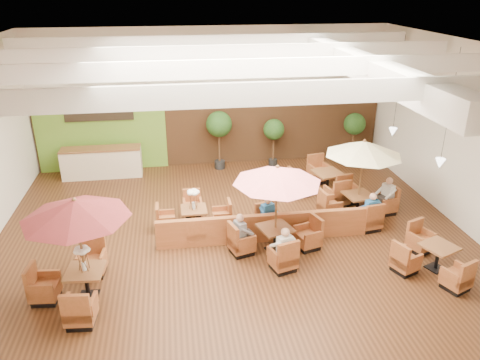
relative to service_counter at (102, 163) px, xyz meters
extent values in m
plane|color=#381E0F|center=(4.40, -5.10, -0.58)|extent=(14.00, 14.00, 0.00)
cube|color=silver|center=(4.40, 0.90, 2.17)|extent=(14.00, 0.04, 5.50)
cube|color=silver|center=(4.40, -11.10, 2.17)|extent=(14.00, 0.04, 5.50)
cube|color=silver|center=(11.40, -5.10, 2.17)|extent=(0.04, 12.00, 5.50)
cube|color=white|center=(4.40, -5.10, 4.92)|extent=(14.00, 12.00, 0.04)
cube|color=brown|center=(4.40, 0.84, 1.02)|extent=(13.90, 0.10, 3.20)
cube|color=#1E3819|center=(4.40, 0.83, 2.47)|extent=(13.90, 0.12, 0.35)
cube|color=olive|center=(0.00, 0.78, 1.02)|extent=(5.00, 0.08, 3.20)
cube|color=black|center=(0.00, 0.70, 1.82)|extent=(2.60, 0.08, 0.70)
cube|color=white|center=(7.90, -5.10, 4.37)|extent=(0.60, 11.00, 0.60)
cube|color=white|center=(4.40, -9.10, 4.57)|extent=(13.60, 0.12, 0.45)
cube|color=white|center=(4.40, -6.40, 4.57)|extent=(13.60, 0.12, 0.45)
cube|color=white|center=(4.40, -3.80, 4.57)|extent=(13.60, 0.12, 0.45)
cube|color=white|center=(4.40, -1.10, 4.57)|extent=(13.60, 0.12, 0.45)
cylinder|color=black|center=(10.20, -6.10, 3.32)|extent=(0.01, 0.01, 3.20)
cone|color=white|center=(10.20, -6.10, 1.72)|extent=(0.28, 0.28, 0.28)
cylinder|color=black|center=(10.20, -3.10, 3.32)|extent=(0.01, 0.01, 3.20)
cone|color=white|center=(10.20, -3.10, 1.72)|extent=(0.28, 0.28, 0.28)
sphere|color=#FFEAC6|center=(-1.60, 0.60, 2.47)|extent=(0.14, 0.14, 0.14)
sphere|color=#FFEAC6|center=(0.40, 0.60, 2.47)|extent=(0.14, 0.14, 0.14)
sphere|color=#FFEAC6|center=(2.40, 0.60, 2.47)|extent=(0.14, 0.14, 0.14)
sphere|color=#FFEAC6|center=(4.40, 0.60, 2.47)|extent=(0.14, 0.14, 0.14)
sphere|color=#FFEAC6|center=(6.40, 0.60, 2.47)|extent=(0.14, 0.14, 0.14)
sphere|color=#FFEAC6|center=(8.40, 0.60, 2.47)|extent=(0.14, 0.14, 0.14)
sphere|color=#FFEAC6|center=(10.40, 0.60, 2.47)|extent=(0.14, 0.14, 0.14)
cube|color=beige|center=(0.00, 0.00, -0.03)|extent=(3.00, 0.70, 1.10)
cube|color=brown|center=(0.00, 0.00, 0.57)|extent=(3.00, 0.75, 0.06)
cube|color=brown|center=(5.22, -5.74, -0.15)|extent=(6.21, 0.21, 0.86)
cube|color=brown|center=(0.52, -7.71, 0.16)|extent=(0.95, 0.95, 0.06)
cylinder|color=black|center=(0.52, -7.71, -0.20)|extent=(0.10, 0.10, 0.68)
cube|color=black|center=(0.52, -7.71, -0.56)|extent=(0.50, 0.50, 0.04)
cube|color=brown|center=(0.52, -8.68, -0.28)|extent=(0.69, 0.69, 0.33)
cube|color=brown|center=(0.54, -8.95, 0.03)|extent=(0.64, 0.16, 0.72)
cube|color=brown|center=(0.22, -8.65, -0.07)|extent=(0.13, 0.57, 0.29)
cube|color=brown|center=(0.82, -8.71, -0.07)|extent=(0.13, 0.57, 0.29)
cube|color=black|center=(0.52, -8.68, -0.51)|extent=(0.61, 0.61, 0.14)
cube|color=brown|center=(0.52, -6.73, -0.28)|extent=(0.69, 0.69, 0.33)
cube|color=brown|center=(0.49, -6.47, 0.03)|extent=(0.64, 0.16, 0.72)
cube|color=brown|center=(0.82, -6.76, -0.07)|extent=(0.13, 0.57, 0.29)
cube|color=brown|center=(0.22, -6.70, -0.07)|extent=(0.13, 0.57, 0.29)
cube|color=black|center=(0.52, -6.73, -0.51)|extent=(0.61, 0.61, 0.14)
cube|color=brown|center=(-0.46, -7.71, -0.28)|extent=(0.69, 0.69, 0.33)
cube|color=brown|center=(-0.19, -7.68, 0.03)|extent=(0.16, 0.64, 0.72)
cube|color=brown|center=(-0.43, -7.41, -0.07)|extent=(0.57, 0.13, 0.29)
cube|color=brown|center=(-0.48, -8.00, -0.07)|extent=(0.57, 0.13, 0.29)
cube|color=black|center=(-0.46, -7.71, -0.51)|extent=(0.61, 0.61, 0.14)
cylinder|color=brown|center=(0.52, -7.71, 0.70)|extent=(0.06, 0.06, 2.56)
cone|color=#5C1B1C|center=(0.52, -7.71, 1.80)|extent=(2.46, 2.46, 0.45)
sphere|color=brown|center=(0.52, -7.71, 2.03)|extent=(0.10, 0.10, 0.10)
cylinder|color=silver|center=(0.52, -7.71, 0.30)|extent=(0.10, 0.10, 0.22)
cube|color=brown|center=(5.44, -6.31, 0.14)|extent=(1.06, 1.06, 0.06)
cylinder|color=black|center=(5.44, -6.31, -0.21)|extent=(0.10, 0.10, 0.66)
cube|color=black|center=(5.44, -6.31, -0.56)|extent=(0.56, 0.56, 0.04)
cube|color=brown|center=(5.44, -7.27, -0.28)|extent=(0.78, 0.78, 0.32)
cube|color=brown|center=(5.37, -7.52, 0.02)|extent=(0.63, 0.27, 0.70)
cube|color=brown|center=(5.16, -7.35, -0.08)|extent=(0.23, 0.55, 0.28)
cube|color=brown|center=(5.72, -7.18, -0.08)|extent=(0.23, 0.55, 0.28)
cube|color=black|center=(5.44, -7.27, -0.51)|extent=(0.69, 0.69, 0.14)
cube|color=brown|center=(5.44, -5.36, -0.28)|extent=(0.78, 0.78, 0.32)
cube|color=brown|center=(5.52, -5.11, 0.02)|extent=(0.63, 0.27, 0.70)
cube|color=brown|center=(5.72, -5.27, -0.08)|extent=(0.23, 0.55, 0.28)
cube|color=brown|center=(5.16, -5.44, -0.08)|extent=(0.23, 0.55, 0.28)
cube|color=black|center=(5.44, -5.36, -0.51)|extent=(0.69, 0.69, 0.14)
cube|color=brown|center=(4.49, -6.31, -0.28)|extent=(0.78, 0.78, 0.32)
cube|color=brown|center=(4.74, -6.39, 0.02)|extent=(0.27, 0.63, 0.70)
cube|color=brown|center=(4.40, -6.03, -0.08)|extent=(0.55, 0.23, 0.28)
cube|color=brown|center=(4.57, -6.59, -0.08)|extent=(0.55, 0.23, 0.28)
cube|color=black|center=(4.49, -6.31, -0.51)|extent=(0.69, 0.69, 0.14)
cube|color=brown|center=(6.40, -6.31, -0.28)|extent=(0.78, 0.78, 0.32)
cube|color=brown|center=(6.15, -6.24, 0.02)|extent=(0.27, 0.63, 0.70)
cube|color=brown|center=(6.48, -6.59, -0.08)|extent=(0.55, 0.23, 0.28)
cube|color=brown|center=(6.31, -6.03, -0.08)|extent=(0.55, 0.23, 0.28)
cube|color=black|center=(6.40, -6.31, -0.51)|extent=(0.69, 0.69, 0.14)
cylinder|color=brown|center=(5.44, -6.31, 0.67)|extent=(0.06, 0.06, 2.51)
cone|color=#D76870|center=(5.44, -6.31, 1.75)|extent=(2.41, 2.41, 0.45)
sphere|color=brown|center=(5.44, -6.31, 1.98)|extent=(0.10, 0.10, 0.10)
cube|color=brown|center=(8.56, -4.58, 0.14)|extent=(0.98, 0.98, 0.06)
cylinder|color=black|center=(8.56, -4.58, -0.21)|extent=(0.10, 0.10, 0.66)
cube|color=black|center=(8.56, -4.58, -0.56)|extent=(0.52, 0.52, 0.04)
cube|color=brown|center=(8.56, -5.53, -0.28)|extent=(0.71, 0.71, 0.32)
cube|color=brown|center=(8.52, -5.79, 0.02)|extent=(0.63, 0.20, 0.70)
cube|color=brown|center=(8.28, -5.58, -0.08)|extent=(0.17, 0.55, 0.28)
cube|color=brown|center=(8.85, -5.49, -0.08)|extent=(0.17, 0.55, 0.28)
cube|color=black|center=(8.56, -5.53, -0.51)|extent=(0.63, 0.63, 0.14)
cube|color=brown|center=(8.56, -3.64, -0.28)|extent=(0.71, 0.71, 0.32)
cube|color=brown|center=(8.60, -3.38, 0.02)|extent=(0.63, 0.20, 0.70)
cube|color=brown|center=(8.85, -3.59, -0.08)|extent=(0.17, 0.55, 0.28)
cube|color=brown|center=(8.28, -3.68, -0.08)|extent=(0.17, 0.55, 0.28)
cube|color=black|center=(8.56, -3.64, -0.51)|extent=(0.63, 0.63, 0.14)
cube|color=brown|center=(7.61, -4.58, -0.28)|extent=(0.71, 0.71, 0.32)
cube|color=brown|center=(7.87, -4.63, 0.02)|extent=(0.20, 0.63, 0.70)
cube|color=brown|center=(7.57, -4.30, -0.08)|extent=(0.55, 0.17, 0.28)
cube|color=brown|center=(7.66, -4.87, -0.08)|extent=(0.55, 0.17, 0.28)
cube|color=black|center=(7.61, -4.58, -0.51)|extent=(0.63, 0.63, 0.14)
cube|color=brown|center=(9.51, -4.58, -0.28)|extent=(0.71, 0.71, 0.32)
cube|color=brown|center=(9.25, -4.54, 0.02)|extent=(0.20, 0.63, 0.70)
cube|color=brown|center=(9.56, -4.87, -0.08)|extent=(0.55, 0.17, 0.28)
cube|color=brown|center=(9.46, -4.30, -0.08)|extent=(0.55, 0.17, 0.28)
cube|color=black|center=(9.51, -4.58, -0.51)|extent=(0.63, 0.63, 0.14)
cylinder|color=brown|center=(8.56, -4.58, 0.66)|extent=(0.06, 0.06, 2.50)
cone|color=beige|center=(8.56, -4.58, 1.73)|extent=(2.40, 2.40, 0.45)
sphere|color=brown|center=(8.56, -4.58, 1.96)|extent=(0.10, 0.10, 0.10)
cube|color=brown|center=(3.27, -4.68, 0.07)|extent=(0.78, 0.78, 0.05)
cylinder|color=black|center=(3.27, -4.68, -0.25)|extent=(0.09, 0.09, 0.60)
cube|color=black|center=(3.27, -4.68, -0.57)|extent=(0.41, 0.41, 0.04)
cube|color=brown|center=(3.27, -5.54, -0.31)|extent=(0.57, 0.57, 0.29)
cube|color=brown|center=(3.26, -5.78, -0.04)|extent=(0.56, 0.10, 0.63)
cube|color=brown|center=(3.00, -5.54, -0.13)|extent=(0.08, 0.50, 0.25)
cube|color=brown|center=(3.53, -5.54, -0.13)|extent=(0.08, 0.50, 0.25)
cube|color=black|center=(3.27, -5.54, -0.52)|extent=(0.50, 0.50, 0.13)
cube|color=brown|center=(3.27, -3.82, -0.31)|extent=(0.57, 0.57, 0.29)
cube|color=brown|center=(3.27, -3.59, -0.04)|extent=(0.56, 0.10, 0.63)
cube|color=brown|center=(3.53, -3.82, -0.13)|extent=(0.08, 0.50, 0.25)
cube|color=brown|center=(3.00, -3.83, -0.13)|extent=(0.08, 0.50, 0.25)
cube|color=black|center=(3.27, -3.82, -0.52)|extent=(0.50, 0.50, 0.13)
cube|color=brown|center=(2.41, -4.68, -0.31)|extent=(0.57, 0.57, 0.29)
cube|color=brown|center=(2.64, -4.69, -0.04)|extent=(0.10, 0.56, 0.63)
cube|color=brown|center=(2.40, -4.42, -0.13)|extent=(0.50, 0.08, 0.25)
cube|color=brown|center=(2.41, -4.94, -0.13)|extent=(0.50, 0.08, 0.25)
cube|color=black|center=(2.41, -4.68, -0.52)|extent=(0.50, 0.50, 0.13)
cube|color=brown|center=(4.12, -4.68, -0.31)|extent=(0.57, 0.57, 0.29)
cube|color=brown|center=(3.89, -4.68, -0.04)|extent=(0.10, 0.56, 0.63)
cube|color=brown|center=(4.13, -4.94, -0.13)|extent=(0.50, 0.08, 0.25)
cube|color=brown|center=(4.12, -4.42, -0.13)|extent=(0.50, 0.08, 0.25)
cube|color=black|center=(4.12, -4.68, -0.52)|extent=(0.50, 0.50, 0.13)
cylinder|color=silver|center=(3.27, -4.68, 0.21)|extent=(0.10, 0.10, 0.22)
cube|color=brown|center=(9.47, -7.84, 0.10)|extent=(1.04, 1.04, 0.06)
cylinder|color=black|center=(9.47, -7.84, -0.23)|extent=(0.09, 0.09, 0.62)
cube|color=black|center=(9.47, -7.84, -0.56)|extent=(0.55, 0.55, 0.04)
cube|color=brown|center=(9.47, -8.74, -0.30)|extent=(0.76, 0.76, 0.30)
cube|color=brown|center=(9.38, -8.96, -0.02)|extent=(0.58, 0.31, 0.66)
cube|color=brown|center=(9.22, -8.84, -0.11)|extent=(0.27, 0.51, 0.26)
cube|color=brown|center=(9.73, -8.63, -0.11)|extent=(0.27, 0.51, 0.26)
cube|color=black|center=(9.47, -8.74, -0.52)|extent=(0.68, 0.68, 0.13)
cube|color=brown|center=(9.47, -6.95, -0.30)|extent=(0.76, 0.76, 0.30)
cube|color=brown|center=(9.57, -6.72, -0.02)|extent=(0.58, 0.31, 0.66)
cube|color=brown|center=(9.73, -6.84, -0.11)|extent=(0.27, 0.51, 0.26)
cube|color=brown|center=(9.22, -7.05, -0.11)|extent=(0.27, 0.51, 0.26)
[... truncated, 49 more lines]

